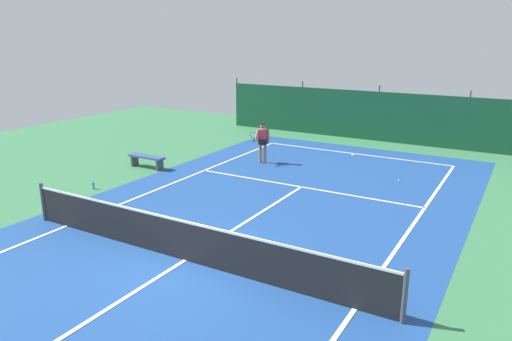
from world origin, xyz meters
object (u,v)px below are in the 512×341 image
object	(u,v)px
tennis_player	(262,140)
tennis_ball_near_player	(399,180)
tennis_net	(184,240)
parked_car	(473,124)
courtside_bench	(147,159)
water_bottle	(93,186)

from	to	relation	value
tennis_player	tennis_ball_near_player	distance (m)	5.57
tennis_net	tennis_ball_near_player	distance (m)	9.21
parked_car	courtside_bench	bearing A→B (deg)	-138.03
tennis_player	courtside_bench	xyz separation A→B (m)	(-3.56, -2.93, -0.59)
tennis_net	water_bottle	xyz separation A→B (m)	(-6.03, 2.67, -0.39)
tennis_player	water_bottle	world-z (taller)	tennis_player
tennis_player	courtside_bench	bearing A→B (deg)	21.85
tennis_net	parked_car	world-z (taller)	parked_car
parked_car	water_bottle	bearing A→B (deg)	-131.09
tennis_net	tennis_ball_near_player	world-z (taller)	tennis_net
tennis_net	parked_car	xyz separation A→B (m)	(4.07, 17.42, 0.33)
tennis_ball_near_player	courtside_bench	size ratio (longest dim) A/B	0.04
water_bottle	tennis_player	bearing A→B (deg)	60.87
tennis_player	parked_car	size ratio (longest dim) A/B	0.37
courtside_bench	water_bottle	distance (m)	2.97
tennis_ball_near_player	water_bottle	xyz separation A→B (m)	(-8.77, -6.11, 0.09)
tennis_net	courtside_bench	world-z (taller)	tennis_net
tennis_ball_near_player	water_bottle	world-z (taller)	water_bottle
tennis_net	tennis_player	world-z (taller)	tennis_player
courtside_bench	tennis_player	bearing A→B (deg)	39.50
water_bottle	parked_car	bearing A→B (deg)	55.61
courtside_bench	water_bottle	size ratio (longest dim) A/B	6.67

